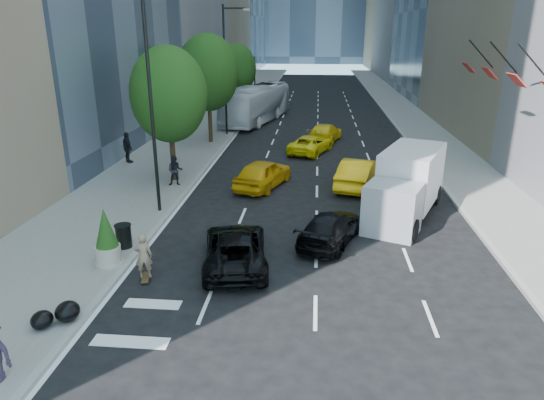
# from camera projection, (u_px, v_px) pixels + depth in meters

# --- Properties ---
(ground) EXTENTS (160.00, 160.00, 0.00)m
(ground) POSITION_uv_depth(u_px,v_px,m) (290.00, 255.00, 18.94)
(ground) COLOR black
(ground) RESTS_ON ground
(sidewalk_left) EXTENTS (6.00, 120.00, 0.15)m
(sidewalk_left) POSITION_uv_depth(u_px,v_px,m) (216.00, 118.00, 47.86)
(sidewalk_left) COLOR slate
(sidewalk_left) RESTS_ON ground
(sidewalk_right) EXTENTS (4.00, 120.00, 0.15)m
(sidewalk_right) POSITION_uv_depth(u_px,v_px,m) (412.00, 121.00, 46.23)
(sidewalk_right) COLOR slate
(sidewalk_right) RESTS_ON ground
(lamp_near) EXTENTS (2.13, 0.22, 10.00)m
(lamp_near) POSITION_uv_depth(u_px,v_px,m) (154.00, 90.00, 21.31)
(lamp_near) COLOR black
(lamp_near) RESTS_ON sidewalk_left
(lamp_far) EXTENTS (2.13, 0.22, 10.00)m
(lamp_far) POSITION_uv_depth(u_px,v_px,m) (227.00, 63.00, 38.21)
(lamp_far) COLOR black
(lamp_far) RESTS_ON sidewalk_left
(tree_near) EXTENTS (4.20, 4.20, 7.46)m
(tree_near) POSITION_uv_depth(u_px,v_px,m) (169.00, 95.00, 26.36)
(tree_near) COLOR black
(tree_near) RESTS_ON sidewalk_left
(tree_mid) EXTENTS (4.50, 4.50, 7.99)m
(tree_mid) POSITION_uv_depth(u_px,v_px,m) (208.00, 73.00, 35.63)
(tree_mid) COLOR black
(tree_mid) RESTS_ON sidewalk_left
(tree_far) EXTENTS (3.90, 3.90, 6.92)m
(tree_far) POSITION_uv_depth(u_px,v_px,m) (237.00, 69.00, 48.07)
(tree_far) COLOR black
(tree_far) RESTS_ON sidewalk_left
(traffic_signal) EXTENTS (2.48, 0.53, 5.20)m
(traffic_signal) POSITION_uv_depth(u_px,v_px,m) (255.00, 67.00, 55.64)
(traffic_signal) COLOR black
(traffic_signal) RESTS_ON sidewalk_left
(facade_flags) EXTENTS (1.85, 13.30, 2.05)m
(facade_flags) POSITION_uv_depth(u_px,v_px,m) (505.00, 73.00, 25.36)
(facade_flags) COLOR black
(facade_flags) RESTS_ON ground
(skateboarder) EXTENTS (0.68, 0.53, 1.64)m
(skateboarder) POSITION_uv_depth(u_px,v_px,m) (144.00, 259.00, 16.78)
(skateboarder) COLOR #886F55
(skateboarder) RESTS_ON ground
(black_sedan_lincoln) EXTENTS (2.99, 5.15, 1.35)m
(black_sedan_lincoln) POSITION_uv_depth(u_px,v_px,m) (235.00, 248.00, 17.95)
(black_sedan_lincoln) COLOR black
(black_sedan_lincoln) RESTS_ON ground
(black_sedan_mercedes) EXTENTS (3.22, 4.77, 1.28)m
(black_sedan_mercedes) POSITION_uv_depth(u_px,v_px,m) (331.00, 228.00, 19.85)
(black_sedan_mercedes) COLOR black
(black_sedan_mercedes) RESTS_ON ground
(taxi_a) EXTENTS (3.24, 5.00, 1.58)m
(taxi_a) POSITION_uv_depth(u_px,v_px,m) (263.00, 173.00, 26.81)
(taxi_a) COLOR #D3970B
(taxi_a) RESTS_ON ground
(taxi_b) EXTENTS (2.96, 5.18, 1.61)m
(taxi_b) POSITION_uv_depth(u_px,v_px,m) (359.00, 173.00, 26.84)
(taxi_b) COLOR #FFB80D
(taxi_b) RESTS_ON ground
(taxi_c) EXTENTS (3.53, 4.99, 1.26)m
(taxi_c) POSITION_uv_depth(u_px,v_px,m) (311.00, 144.00, 34.37)
(taxi_c) COLOR yellow
(taxi_c) RESTS_ON ground
(taxi_d) EXTENTS (3.07, 5.15, 1.40)m
(taxi_d) POSITION_uv_depth(u_px,v_px,m) (325.00, 133.00, 37.83)
(taxi_d) COLOR yellow
(taxi_d) RESTS_ON ground
(city_bus) EXTENTS (5.44, 12.48, 3.38)m
(city_bus) POSITION_uv_depth(u_px,v_px,m) (257.00, 104.00, 45.69)
(city_bus) COLOR white
(city_bus) RESTS_ON ground
(box_truck) EXTENTS (4.58, 6.77, 3.06)m
(box_truck) POSITION_uv_depth(u_px,v_px,m) (407.00, 184.00, 22.45)
(box_truck) COLOR silver
(box_truck) RESTS_ON ground
(pedestrian_a) EXTENTS (0.92, 0.78, 1.69)m
(pedestrian_a) POSITION_uv_depth(u_px,v_px,m) (175.00, 171.00, 26.62)
(pedestrian_a) COLOR black
(pedestrian_a) RESTS_ON sidewalk_left
(pedestrian_b) EXTENTS (1.18, 1.16, 1.99)m
(pedestrian_b) POSITION_uv_depth(u_px,v_px,m) (128.00, 148.00, 31.14)
(pedestrian_b) COLOR black
(pedestrian_b) RESTS_ON sidewalk_left
(trash_can) EXTENTS (0.61, 0.61, 0.91)m
(trash_can) POSITION_uv_depth(u_px,v_px,m) (124.00, 236.00, 19.13)
(trash_can) COLOR black
(trash_can) RESTS_ON sidewalk_left
(planter_shrub) EXTENTS (0.91, 0.91, 2.19)m
(planter_shrub) POSITION_uv_depth(u_px,v_px,m) (107.00, 238.00, 17.54)
(planter_shrub) COLOR #B2A593
(planter_shrub) RESTS_ON sidewalk_left
(garbage_bags) EXTENTS (1.21, 1.17, 0.60)m
(garbage_bags) POSITION_uv_depth(u_px,v_px,m) (57.00, 315.00, 14.19)
(garbage_bags) COLOR black
(garbage_bags) RESTS_ON sidewalk_left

